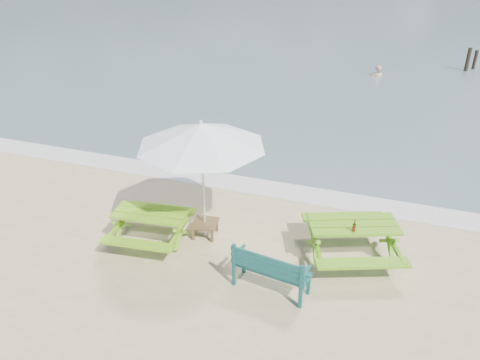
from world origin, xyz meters
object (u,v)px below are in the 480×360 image
(park_bench, at_px, (271,277))
(beer_bottle, at_px, (354,228))
(picnic_table_right, at_px, (351,241))
(side_table, at_px, (205,228))
(swimmer, at_px, (376,83))
(patio_umbrella, at_px, (201,135))
(picnic_table_left, at_px, (151,228))

(park_bench, bearing_deg, beer_bottle, 42.15)
(picnic_table_right, relative_size, beer_bottle, 9.35)
(side_table, distance_m, swimmer, 15.73)
(park_bench, relative_size, swimmer, 0.89)
(picnic_table_right, distance_m, park_bench, 2.00)
(picnic_table_right, xyz_separation_m, swimmer, (-0.68, 15.28, -0.75))
(park_bench, bearing_deg, picnic_table_right, 49.13)
(park_bench, relative_size, side_table, 2.49)
(park_bench, height_order, beer_bottle, beer_bottle)
(patio_umbrella, bearing_deg, beer_bottle, -0.99)
(beer_bottle, bearing_deg, picnic_table_right, 96.33)
(side_table, height_order, beer_bottle, beer_bottle)
(patio_umbrella, height_order, swimmer, patio_umbrella)
(swimmer, bearing_deg, side_table, -99.25)
(picnic_table_right, height_order, park_bench, park_bench)
(side_table, bearing_deg, picnic_table_right, 4.29)
(swimmer, bearing_deg, beer_bottle, -87.38)
(patio_umbrella, bearing_deg, side_table, 0.00)
(beer_bottle, xyz_separation_m, swimmer, (-0.71, 15.57, -1.28))
(park_bench, xyz_separation_m, side_table, (-1.90, 1.26, -0.09))
(side_table, xyz_separation_m, patio_umbrella, (-0.00, 0.00, 2.27))
(park_bench, height_order, swimmer, park_bench)
(picnic_table_left, bearing_deg, park_bench, -12.69)
(picnic_table_left, xyz_separation_m, side_table, (1.02, 0.61, -0.18))
(picnic_table_right, bearing_deg, patio_umbrella, -175.71)
(picnic_table_left, bearing_deg, side_table, 30.69)
(swimmer, bearing_deg, picnic_table_left, -102.42)
(side_table, bearing_deg, swimmer, 80.75)
(beer_bottle, bearing_deg, side_table, 179.01)
(picnic_table_left, xyz_separation_m, beer_bottle, (4.26, 0.55, 0.58))
(side_table, distance_m, beer_bottle, 3.33)
(patio_umbrella, bearing_deg, park_bench, -33.59)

